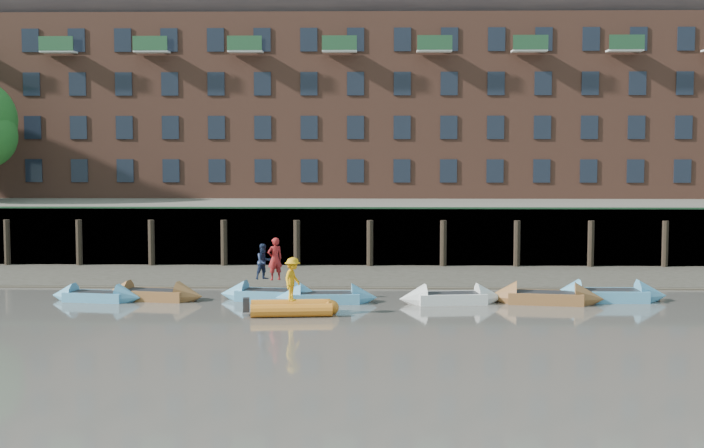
{
  "coord_description": "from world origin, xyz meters",
  "views": [
    {
      "loc": [
        2.31,
        -31.4,
        6.79
      ],
      "look_at": [
        1.26,
        12.0,
        3.2
      ],
      "focal_mm": 50.0,
      "sensor_mm": 36.0,
      "label": 1
    }
  ],
  "objects_px": {
    "rowboat_7": "(608,295)",
    "rib_tender": "(295,308)",
    "rowboat_1": "(96,296)",
    "rowboat_5": "(451,298)",
    "person_rower_b": "(264,262)",
    "person_rib_crew": "(293,279)",
    "rowboat_6": "(546,298)",
    "person_rower_a": "(275,259)",
    "rowboat_4": "(326,298)",
    "rowboat_3": "(271,295)",
    "rowboat_2": "(153,295)"
  },
  "relations": [
    {
      "from": "rowboat_3",
      "to": "rib_tender",
      "type": "height_order",
      "value": "rowboat_3"
    },
    {
      "from": "rowboat_6",
      "to": "rowboat_2",
      "type": "bearing_deg",
      "value": -173.02
    },
    {
      "from": "rowboat_3",
      "to": "rowboat_6",
      "type": "bearing_deg",
      "value": 6.47
    },
    {
      "from": "rowboat_1",
      "to": "rib_tender",
      "type": "relative_size",
      "value": 1.17
    },
    {
      "from": "rowboat_1",
      "to": "rowboat_7",
      "type": "relative_size",
      "value": 0.83
    },
    {
      "from": "rowboat_2",
      "to": "rowboat_5",
      "type": "bearing_deg",
      "value": 7.27
    },
    {
      "from": "rib_tender",
      "to": "person_rower_a",
      "type": "relative_size",
      "value": 1.93
    },
    {
      "from": "rowboat_5",
      "to": "person_rib_crew",
      "type": "xyz_separation_m",
      "value": [
        -6.49,
        -3.0,
        1.2
      ]
    },
    {
      "from": "rowboat_4",
      "to": "person_rower_a",
      "type": "relative_size",
      "value": 2.4
    },
    {
      "from": "person_rower_b",
      "to": "person_rib_crew",
      "type": "relative_size",
      "value": 0.9
    },
    {
      "from": "rowboat_4",
      "to": "rowboat_5",
      "type": "bearing_deg",
      "value": -3.86
    },
    {
      "from": "rowboat_4",
      "to": "rowboat_7",
      "type": "distance_m",
      "value": 12.15
    },
    {
      "from": "rowboat_7",
      "to": "rib_tender",
      "type": "height_order",
      "value": "rowboat_7"
    },
    {
      "from": "rib_tender",
      "to": "rowboat_3",
      "type": "bearing_deg",
      "value": 104.76
    },
    {
      "from": "rowboat_6",
      "to": "rowboat_1",
      "type": "bearing_deg",
      "value": -171.85
    },
    {
      "from": "rowboat_4",
      "to": "rowboat_6",
      "type": "bearing_deg",
      "value": -3.33
    },
    {
      "from": "rowboat_3",
      "to": "rowboat_7",
      "type": "xyz_separation_m",
      "value": [
        14.57,
        0.08,
        0.02
      ]
    },
    {
      "from": "rowboat_1",
      "to": "person_rib_crew",
      "type": "distance_m",
      "value": 9.43
    },
    {
      "from": "rib_tender",
      "to": "rowboat_6",
      "type": "bearing_deg",
      "value": 9.94
    },
    {
      "from": "person_rower_a",
      "to": "person_rib_crew",
      "type": "height_order",
      "value": "person_rower_a"
    },
    {
      "from": "rowboat_5",
      "to": "rowboat_7",
      "type": "distance_m",
      "value": 6.85
    },
    {
      "from": "person_rower_a",
      "to": "person_rower_b",
      "type": "relative_size",
      "value": 1.18
    },
    {
      "from": "rowboat_3",
      "to": "person_rower_a",
      "type": "distance_m",
      "value": 1.59
    },
    {
      "from": "rowboat_5",
      "to": "rowboat_6",
      "type": "bearing_deg",
      "value": -6.48
    },
    {
      "from": "rowboat_2",
      "to": "rowboat_7",
      "type": "distance_m",
      "value": 19.67
    },
    {
      "from": "rowboat_3",
      "to": "rib_tender",
      "type": "distance_m",
      "value": 3.78
    },
    {
      "from": "rowboat_3",
      "to": "rib_tender",
      "type": "xyz_separation_m",
      "value": [
        1.34,
        -3.53,
        0.03
      ]
    },
    {
      "from": "rib_tender",
      "to": "person_rower_b",
      "type": "bearing_deg",
      "value": 108.06
    },
    {
      "from": "rowboat_7",
      "to": "rowboat_5",
      "type": "bearing_deg",
      "value": -174.35
    },
    {
      "from": "rowboat_6",
      "to": "person_rib_crew",
      "type": "xyz_separation_m",
      "value": [
        -10.5,
        -3.09,
        1.18
      ]
    },
    {
      "from": "rowboat_7",
      "to": "person_rower_b",
      "type": "xyz_separation_m",
      "value": [
        -14.88,
        0.09,
        1.41
      ]
    },
    {
      "from": "rowboat_4",
      "to": "rib_tender",
      "type": "distance_m",
      "value": 3.09
    },
    {
      "from": "rowboat_1",
      "to": "person_rower_a",
      "type": "xyz_separation_m",
      "value": [
        7.7,
        0.41,
        1.6
      ]
    },
    {
      "from": "rowboat_6",
      "to": "rowboat_4",
      "type": "bearing_deg",
      "value": -170.83
    },
    {
      "from": "rowboat_6",
      "to": "person_rower_a",
      "type": "height_order",
      "value": "person_rower_a"
    },
    {
      "from": "rowboat_6",
      "to": "rowboat_7",
      "type": "xyz_separation_m",
      "value": [
        2.8,
        0.63,
        0.01
      ]
    },
    {
      "from": "rowboat_2",
      "to": "rowboat_4",
      "type": "distance_m",
      "value": 7.56
    },
    {
      "from": "rowboat_1",
      "to": "person_rib_crew",
      "type": "height_order",
      "value": "person_rib_crew"
    },
    {
      "from": "rowboat_3",
      "to": "person_rower_a",
      "type": "relative_size",
      "value": 2.53
    },
    {
      "from": "rowboat_5",
      "to": "person_rower_a",
      "type": "height_order",
      "value": "person_rower_a"
    },
    {
      "from": "rowboat_1",
      "to": "person_rower_b",
      "type": "xyz_separation_m",
      "value": [
        7.2,
        0.58,
        1.46
      ]
    },
    {
      "from": "rowboat_6",
      "to": "rib_tender",
      "type": "distance_m",
      "value": 10.85
    },
    {
      "from": "rowboat_7",
      "to": "rib_tender",
      "type": "bearing_deg",
      "value": -165.14
    },
    {
      "from": "rowboat_7",
      "to": "person_rib_crew",
      "type": "height_order",
      "value": "person_rib_crew"
    },
    {
      "from": "rowboat_3",
      "to": "person_rower_a",
      "type": "height_order",
      "value": "person_rower_a"
    },
    {
      "from": "person_rower_a",
      "to": "person_rower_b",
      "type": "distance_m",
      "value": 0.55
    },
    {
      "from": "person_rower_b",
      "to": "person_rib_crew",
      "type": "height_order",
      "value": "person_rower_b"
    },
    {
      "from": "rowboat_2",
      "to": "person_rower_b",
      "type": "bearing_deg",
      "value": 12.76
    },
    {
      "from": "rowboat_1",
      "to": "rowboat_5",
      "type": "bearing_deg",
      "value": 8.08
    },
    {
      "from": "rowboat_1",
      "to": "rowboat_4",
      "type": "relative_size",
      "value": 0.94
    }
  ]
}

